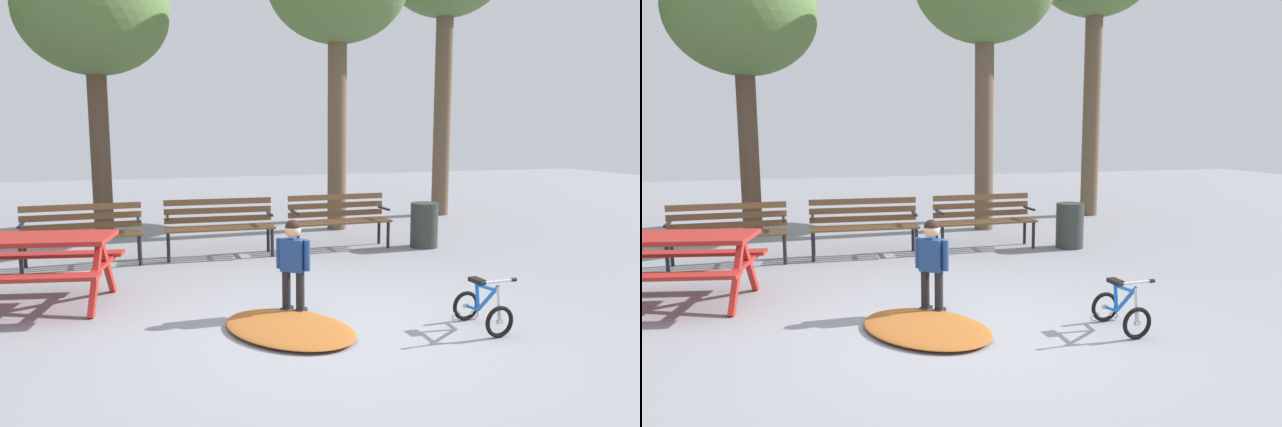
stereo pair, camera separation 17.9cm
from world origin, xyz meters
TOP-DOWN VIEW (x-y plane):
  - ground at (0.00, 0.00)m, footprint 36.00×36.00m
  - picnic_table at (-2.83, 1.71)m, footprint 2.02×1.66m
  - park_bench_far_left at (-2.41, 3.57)m, footprint 1.61×0.50m
  - park_bench_left at (-0.50, 3.63)m, footprint 1.62×0.54m
  - park_bench_right at (1.39, 3.65)m, footprint 1.60×0.47m
  - child_standing at (-0.17, 0.61)m, footprint 0.30×0.28m
  - kids_bicycle at (1.43, -0.37)m, footprint 0.39×0.58m
  - leaf_pile at (-0.35, 0.10)m, footprint 1.58×1.73m
  - trash_bin at (2.73, 3.30)m, footprint 0.44×0.44m
  - tree_left at (-2.25, 6.16)m, footprint 2.60×2.60m

SIDE VIEW (x-z plane):
  - ground at x=0.00m, z-range 0.00..0.00m
  - leaf_pile at x=-0.35m, z-range 0.00..0.07m
  - kids_bicycle at x=1.43m, z-range -0.07..0.47m
  - trash_bin at x=2.73m, z-range 0.00..0.72m
  - park_bench_far_left at x=-2.41m, z-range 0.08..0.94m
  - park_bench_left at x=-0.50m, z-range 0.08..0.94m
  - park_bench_right at x=1.39m, z-range 0.08..0.94m
  - child_standing at x=-0.17m, z-range 0.08..1.07m
  - picnic_table at x=-2.83m, z-range 0.20..0.99m
  - tree_left at x=-2.25m, z-range 1.35..6.37m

